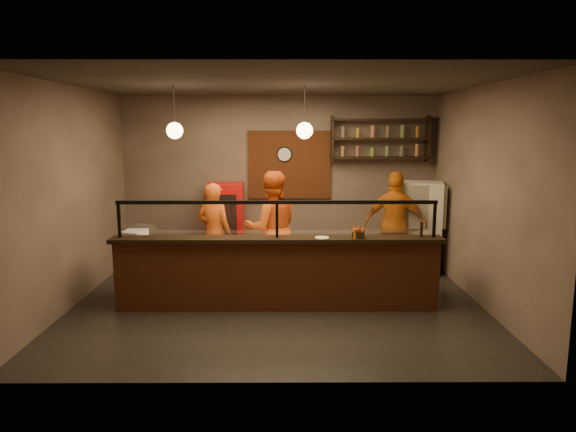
{
  "coord_description": "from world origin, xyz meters",
  "views": [
    {
      "loc": [
        0.12,
        -7.4,
        2.55
      ],
      "look_at": [
        0.16,
        0.3,
        1.27
      ],
      "focal_mm": 32.0,
      "sensor_mm": 36.0,
      "label": 1
    }
  ],
  "objects_px": {
    "cook_mid": "(272,229)",
    "cook_right": "(395,224)",
    "pizza_dough": "(350,241)",
    "pepper_mill": "(421,229)",
    "cook_left": "(214,233)",
    "wall_clock": "(284,154)",
    "fridge": "(422,227)",
    "red_cooler": "(226,225)",
    "condiment_caddy": "(358,235)"
  },
  "relations": [
    {
      "from": "cook_mid",
      "to": "condiment_caddy",
      "type": "relative_size",
      "value": 11.28
    },
    {
      "from": "cook_right",
      "to": "cook_left",
      "type": "bearing_deg",
      "value": 26.31
    },
    {
      "from": "condiment_caddy",
      "to": "pepper_mill",
      "type": "height_order",
      "value": "pepper_mill"
    },
    {
      "from": "cook_left",
      "to": "red_cooler",
      "type": "bearing_deg",
      "value": -70.69
    },
    {
      "from": "wall_clock",
      "to": "condiment_caddy",
      "type": "distance_m",
      "value": 3.16
    },
    {
      "from": "pepper_mill",
      "to": "cook_left",
      "type": "bearing_deg",
      "value": 157.89
    },
    {
      "from": "cook_mid",
      "to": "condiment_caddy",
      "type": "xyz_separation_m",
      "value": [
        1.25,
        -1.26,
        0.15
      ]
    },
    {
      "from": "pizza_dough",
      "to": "red_cooler",
      "type": "bearing_deg",
      "value": 136.95
    },
    {
      "from": "cook_right",
      "to": "fridge",
      "type": "relative_size",
      "value": 1.13
    },
    {
      "from": "cook_mid",
      "to": "cook_right",
      "type": "xyz_separation_m",
      "value": [
        2.16,
        0.52,
        -0.03
      ]
    },
    {
      "from": "cook_left",
      "to": "red_cooler",
      "type": "relative_size",
      "value": 1.08
    },
    {
      "from": "wall_clock",
      "to": "cook_left",
      "type": "bearing_deg",
      "value": -128.81
    },
    {
      "from": "cook_left",
      "to": "cook_right",
      "type": "xyz_separation_m",
      "value": [
        3.12,
        0.42,
        0.07
      ]
    },
    {
      "from": "red_cooler",
      "to": "cook_right",
      "type": "bearing_deg",
      "value": -16.16
    },
    {
      "from": "pizza_dough",
      "to": "condiment_caddy",
      "type": "xyz_separation_m",
      "value": [
        0.04,
        -0.53,
        0.2
      ]
    },
    {
      "from": "fridge",
      "to": "red_cooler",
      "type": "relative_size",
      "value": 1.04
    },
    {
      "from": "cook_right",
      "to": "pepper_mill",
      "type": "distance_m",
      "value": 1.7
    },
    {
      "from": "cook_left",
      "to": "pepper_mill",
      "type": "bearing_deg",
      "value": -179.86
    },
    {
      "from": "pepper_mill",
      "to": "wall_clock",
      "type": "bearing_deg",
      "value": 125.64
    },
    {
      "from": "cook_right",
      "to": "condiment_caddy",
      "type": "bearing_deg",
      "value": 81.69
    },
    {
      "from": "cook_right",
      "to": "pepper_mill",
      "type": "xyz_separation_m",
      "value": [
        0.0,
        -1.68,
        0.24
      ]
    },
    {
      "from": "fridge",
      "to": "pepper_mill",
      "type": "bearing_deg",
      "value": -90.64
    },
    {
      "from": "cook_left",
      "to": "red_cooler",
      "type": "distance_m",
      "value": 1.15
    },
    {
      "from": "red_cooler",
      "to": "pizza_dough",
      "type": "height_order",
      "value": "red_cooler"
    },
    {
      "from": "wall_clock",
      "to": "fridge",
      "type": "distance_m",
      "value": 2.9
    },
    {
      "from": "cook_mid",
      "to": "pepper_mill",
      "type": "relative_size",
      "value": 9.05
    },
    {
      "from": "wall_clock",
      "to": "pepper_mill",
      "type": "distance_m",
      "value": 3.48
    },
    {
      "from": "pizza_dough",
      "to": "pepper_mill",
      "type": "distance_m",
      "value": 1.08
    },
    {
      "from": "condiment_caddy",
      "to": "wall_clock",
      "type": "bearing_deg",
      "value": 110.4
    },
    {
      "from": "fridge",
      "to": "pepper_mill",
      "type": "height_order",
      "value": "fridge"
    },
    {
      "from": "cook_right",
      "to": "fridge",
      "type": "distance_m",
      "value": 0.64
    },
    {
      "from": "cook_mid",
      "to": "pizza_dough",
      "type": "distance_m",
      "value": 1.41
    },
    {
      "from": "red_cooler",
      "to": "condiment_caddy",
      "type": "height_order",
      "value": "red_cooler"
    },
    {
      "from": "cook_left",
      "to": "wall_clock",
      "type": "bearing_deg",
      "value": -106.56
    },
    {
      "from": "pizza_dough",
      "to": "pepper_mill",
      "type": "relative_size",
      "value": 2.58
    },
    {
      "from": "condiment_caddy",
      "to": "pepper_mill",
      "type": "xyz_separation_m",
      "value": [
        0.91,
        0.09,
        0.06
      ]
    },
    {
      "from": "wall_clock",
      "to": "cook_mid",
      "type": "bearing_deg",
      "value": -97.59
    },
    {
      "from": "cook_mid",
      "to": "pizza_dough",
      "type": "relative_size",
      "value": 3.52
    },
    {
      "from": "red_cooler",
      "to": "condiment_caddy",
      "type": "relative_size",
      "value": 9.34
    },
    {
      "from": "cook_left",
      "to": "condiment_caddy",
      "type": "bearing_deg",
      "value": 170.74
    },
    {
      "from": "pepper_mill",
      "to": "condiment_caddy",
      "type": "bearing_deg",
      "value": -174.31
    },
    {
      "from": "red_cooler",
      "to": "pizza_dough",
      "type": "distance_m",
      "value": 2.89
    },
    {
      "from": "cook_left",
      "to": "pizza_dough",
      "type": "height_order",
      "value": "cook_left"
    },
    {
      "from": "cook_mid",
      "to": "pepper_mill",
      "type": "xyz_separation_m",
      "value": [
        2.16,
        -1.17,
        0.21
      ]
    },
    {
      "from": "wall_clock",
      "to": "cook_mid",
      "type": "relative_size",
      "value": 0.16
    },
    {
      "from": "cook_mid",
      "to": "fridge",
      "type": "bearing_deg",
      "value": -174.18
    },
    {
      "from": "cook_left",
      "to": "cook_right",
      "type": "height_order",
      "value": "cook_right"
    },
    {
      "from": "wall_clock",
      "to": "cook_left",
      "type": "relative_size",
      "value": 0.18
    },
    {
      "from": "fridge",
      "to": "pizza_dough",
      "type": "xyz_separation_m",
      "value": [
        -1.5,
        -1.55,
        0.09
      ]
    },
    {
      "from": "cook_mid",
      "to": "cook_left",
      "type": "bearing_deg",
      "value": -16.96
    }
  ]
}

